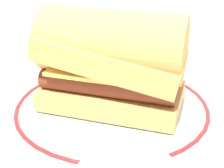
# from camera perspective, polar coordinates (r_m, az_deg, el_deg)

# --- Properties ---
(ground_plane) EXTENTS (1.50, 1.50, 0.00)m
(ground_plane) POSITION_cam_1_polar(r_m,az_deg,el_deg) (0.48, -0.77, -4.10)
(ground_plane) COLOR beige
(plate) EXTENTS (0.29, 0.29, 0.01)m
(plate) POSITION_cam_1_polar(r_m,az_deg,el_deg) (0.47, 0.00, -4.13)
(plate) COLOR white
(plate) RESTS_ON ground_plane
(sausage_sandwich) EXTENTS (0.19, 0.11, 0.13)m
(sausage_sandwich) POSITION_cam_1_polar(r_m,az_deg,el_deg) (0.44, 0.00, 4.18)
(sausage_sandwich) COLOR tan
(sausage_sandwich) RESTS_ON plate
(salt_shaker) EXTENTS (0.03, 0.03, 0.08)m
(salt_shaker) POSITION_cam_1_polar(r_m,az_deg,el_deg) (0.63, 10.65, 6.64)
(salt_shaker) COLOR white
(salt_shaker) RESTS_ON ground_plane
(butter_knife) EXTENTS (0.10, 0.12, 0.01)m
(butter_knife) POSITION_cam_1_polar(r_m,az_deg,el_deg) (0.65, -8.39, 3.91)
(butter_knife) COLOR silver
(butter_knife) RESTS_ON ground_plane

